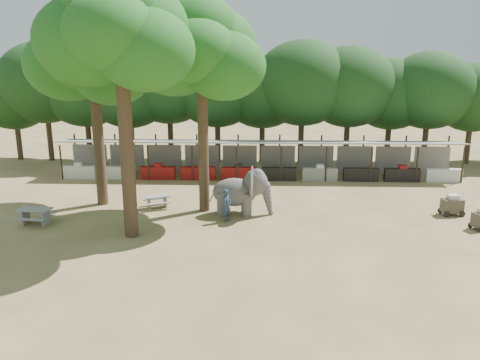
{
  "coord_description": "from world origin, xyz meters",
  "views": [
    {
      "loc": [
        -0.12,
        -18.54,
        7.99
      ],
      "look_at": [
        -1.0,
        5.0,
        2.0
      ],
      "focal_mm": 35.0,
      "sensor_mm": 36.0,
      "label": 1
    }
  ],
  "objects_px": {
    "yard_tree_left": "(91,57)",
    "handler": "(227,205)",
    "picnic_table_near": "(35,214)",
    "elephant": "(242,192)",
    "yard_tree_center": "(118,32)",
    "yard_tree_back": "(199,50)",
    "picnic_table_far": "(157,200)",
    "cart_back": "(452,205)"
  },
  "relations": [
    {
      "from": "picnic_table_near",
      "to": "yard_tree_center",
      "type": "bearing_deg",
      "value": -8.55
    },
    {
      "from": "elephant",
      "to": "yard_tree_left",
      "type": "bearing_deg",
      "value": 168.75
    },
    {
      "from": "cart_back",
      "to": "yard_tree_center",
      "type": "bearing_deg",
      "value": -174.35
    },
    {
      "from": "yard_tree_center",
      "to": "picnic_table_near",
      "type": "xyz_separation_m",
      "value": [
        -5.13,
        1.23,
        -8.67
      ]
    },
    {
      "from": "yard_tree_center",
      "to": "cart_back",
      "type": "xyz_separation_m",
      "value": [
        16.44,
        3.48,
        -8.65
      ]
    },
    {
      "from": "elephant",
      "to": "picnic_table_far",
      "type": "distance_m",
      "value": 4.97
    },
    {
      "from": "handler",
      "to": "cart_back",
      "type": "distance_m",
      "value": 12.03
    },
    {
      "from": "yard_tree_back",
      "to": "elephant",
      "type": "xyz_separation_m",
      "value": [
        2.22,
        -0.79,
        -7.28
      ]
    },
    {
      "from": "cart_back",
      "to": "yard_tree_back",
      "type": "bearing_deg",
      "value": 171.48
    },
    {
      "from": "yard_tree_left",
      "to": "yard_tree_center",
      "type": "bearing_deg",
      "value": -59.04
    },
    {
      "from": "yard_tree_left",
      "to": "elephant",
      "type": "xyz_separation_m",
      "value": [
        8.22,
        -1.79,
        -6.94
      ]
    },
    {
      "from": "picnic_table_near",
      "to": "cart_back",
      "type": "height_order",
      "value": "cart_back"
    },
    {
      "from": "picnic_table_near",
      "to": "yard_tree_left",
      "type": "bearing_deg",
      "value": 65.43
    },
    {
      "from": "yard_tree_back",
      "to": "elephant",
      "type": "height_order",
      "value": "yard_tree_back"
    },
    {
      "from": "yard_tree_left",
      "to": "cart_back",
      "type": "height_order",
      "value": "yard_tree_left"
    },
    {
      "from": "yard_tree_left",
      "to": "yard_tree_center",
      "type": "relative_size",
      "value": 0.92
    },
    {
      "from": "cart_back",
      "to": "yard_tree_left",
      "type": "bearing_deg",
      "value": 169.22
    },
    {
      "from": "cart_back",
      "to": "handler",
      "type": "bearing_deg",
      "value": -179.49
    },
    {
      "from": "elephant",
      "to": "handler",
      "type": "relative_size",
      "value": 1.93
    },
    {
      "from": "handler",
      "to": "picnic_table_far",
      "type": "height_order",
      "value": "handler"
    },
    {
      "from": "yard_tree_center",
      "to": "handler",
      "type": "bearing_deg",
      "value": 24.55
    },
    {
      "from": "elephant",
      "to": "picnic_table_near",
      "type": "height_order",
      "value": "elephant"
    },
    {
      "from": "yard_tree_back",
      "to": "elephant",
      "type": "bearing_deg",
      "value": -19.47
    },
    {
      "from": "picnic_table_near",
      "to": "handler",
      "type": "bearing_deg",
      "value": 9.83
    },
    {
      "from": "yard_tree_left",
      "to": "picnic_table_near",
      "type": "relative_size",
      "value": 6.26
    },
    {
      "from": "handler",
      "to": "picnic_table_near",
      "type": "xyz_separation_m",
      "value": [
        -9.63,
        -0.82,
        -0.31
      ]
    },
    {
      "from": "yard_tree_back",
      "to": "handler",
      "type": "relative_size",
      "value": 6.7
    },
    {
      "from": "picnic_table_far",
      "to": "cart_back",
      "type": "height_order",
      "value": "cart_back"
    },
    {
      "from": "picnic_table_near",
      "to": "picnic_table_far",
      "type": "relative_size",
      "value": 1.0
    },
    {
      "from": "yard_tree_center",
      "to": "elephant",
      "type": "distance_m",
      "value": 10.04
    },
    {
      "from": "yard_tree_left",
      "to": "picnic_table_far",
      "type": "relative_size",
      "value": 6.27
    },
    {
      "from": "handler",
      "to": "cart_back",
      "type": "height_order",
      "value": "handler"
    },
    {
      "from": "cart_back",
      "to": "picnic_table_far",
      "type": "bearing_deg",
      "value": 171.12
    },
    {
      "from": "yard_tree_back",
      "to": "picnic_table_far",
      "type": "relative_size",
      "value": 6.46
    },
    {
      "from": "elephant",
      "to": "picnic_table_far",
      "type": "relative_size",
      "value": 1.87
    },
    {
      "from": "picnic_table_far",
      "to": "yard_tree_center",
      "type": "bearing_deg",
      "value": -120.07
    },
    {
      "from": "elephant",
      "to": "handler",
      "type": "bearing_deg",
      "value": -121.09
    },
    {
      "from": "yard_tree_left",
      "to": "handler",
      "type": "distance_m",
      "value": 10.91
    },
    {
      "from": "yard_tree_left",
      "to": "picnic_table_near",
      "type": "xyz_separation_m",
      "value": [
        -2.13,
        -3.77,
        -7.66
      ]
    },
    {
      "from": "elephant",
      "to": "picnic_table_far",
      "type": "bearing_deg",
      "value": 169.4
    },
    {
      "from": "handler",
      "to": "yard_tree_left",
      "type": "bearing_deg",
      "value": 96.19
    },
    {
      "from": "yard_tree_left",
      "to": "picnic_table_far",
      "type": "xyz_separation_m",
      "value": [
        3.42,
        -0.8,
        -7.75
      ]
    }
  ]
}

